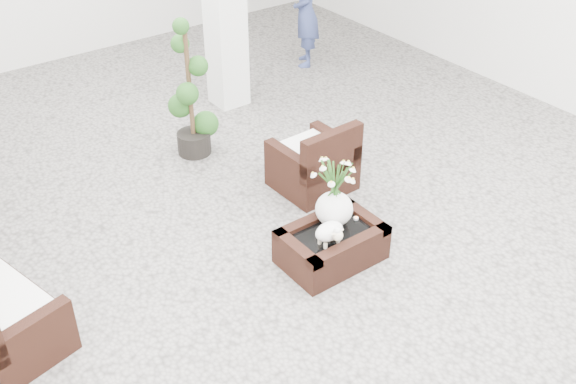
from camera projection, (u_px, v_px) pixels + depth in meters
ground at (282, 242)px, 6.56m from camera, size 11.00×11.00×0.00m
coffee_table at (331, 246)px, 6.25m from camera, size 0.90×0.60×0.31m
sheep_figurine at (329, 233)px, 5.98m from camera, size 0.28×0.23×0.21m
planter_narcissus at (335, 186)px, 6.06m from camera, size 0.44×0.44×0.80m
tealight at (356, 218)px, 6.32m from camera, size 0.04×0.04×0.03m
armchair at (313, 154)px, 7.14m from camera, size 0.75×0.72×0.78m
topiary at (190, 89)px, 7.51m from camera, size 0.42×0.42×1.58m
shopper at (306, 12)px, 9.64m from camera, size 0.62×0.67×1.53m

